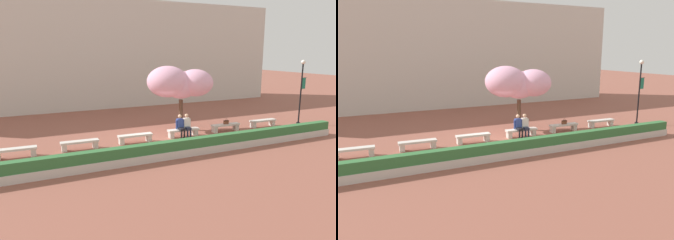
% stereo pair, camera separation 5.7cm
% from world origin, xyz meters
% --- Properties ---
extents(ground_plane, '(100.00, 100.00, 0.00)m').
position_xyz_m(ground_plane, '(0.00, 0.00, 0.00)').
color(ground_plane, '#8E5142').
extents(building_facade, '(32.44, 4.00, 8.86)m').
position_xyz_m(building_facade, '(0.00, 12.56, 4.43)').
color(building_facade, beige).
rests_on(building_facade, ground).
extents(stone_bench_west_end, '(1.85, 0.49, 0.45)m').
position_xyz_m(stone_bench_west_end, '(-7.19, 0.00, 0.30)').
color(stone_bench_west_end, beige).
rests_on(stone_bench_west_end, ground).
extents(stone_bench_near_west, '(1.85, 0.49, 0.45)m').
position_xyz_m(stone_bench_near_west, '(-4.31, -0.00, 0.30)').
color(stone_bench_near_west, beige).
rests_on(stone_bench_near_west, ground).
extents(stone_bench_center, '(1.85, 0.49, 0.45)m').
position_xyz_m(stone_bench_center, '(-1.44, 0.00, 0.30)').
color(stone_bench_center, beige).
rests_on(stone_bench_center, ground).
extents(stone_bench_near_east, '(1.85, 0.49, 0.45)m').
position_xyz_m(stone_bench_near_east, '(1.44, 0.00, 0.30)').
color(stone_bench_near_east, beige).
rests_on(stone_bench_near_east, ground).
extents(stone_bench_east_end, '(1.85, 0.49, 0.45)m').
position_xyz_m(stone_bench_east_end, '(4.31, 0.00, 0.30)').
color(stone_bench_east_end, beige).
rests_on(stone_bench_east_end, ground).
extents(stone_bench_far_east, '(1.85, 0.49, 0.45)m').
position_xyz_m(stone_bench_far_east, '(7.19, 0.00, 0.30)').
color(stone_bench_far_east, beige).
rests_on(stone_bench_far_east, ground).
extents(person_seated_left, '(0.51, 0.68, 1.29)m').
position_xyz_m(person_seated_left, '(1.23, -0.05, 0.70)').
color(person_seated_left, black).
rests_on(person_seated_left, ground).
extents(person_seated_right, '(0.51, 0.71, 1.29)m').
position_xyz_m(person_seated_right, '(1.64, -0.05, 0.70)').
color(person_seated_right, black).
rests_on(person_seated_right, ground).
extents(handbag, '(0.30, 0.15, 0.34)m').
position_xyz_m(handbag, '(4.33, -0.02, 0.58)').
color(handbag, brown).
rests_on(handbag, stone_bench_east_end).
extents(cherry_tree_main, '(3.94, 2.81, 3.89)m').
position_xyz_m(cherry_tree_main, '(1.99, 1.57, 2.87)').
color(cherry_tree_main, '#513828').
rests_on(cherry_tree_main, ground).
extents(lamp_post_with_banner, '(0.54, 0.28, 4.19)m').
position_xyz_m(lamp_post_with_banner, '(9.86, -0.43, 2.51)').
color(lamp_post_with_banner, black).
rests_on(lamp_post_with_banner, ground).
extents(planter_hedge_foreground, '(18.24, 0.50, 0.80)m').
position_xyz_m(planter_hedge_foreground, '(0.00, -3.09, 0.39)').
color(planter_hedge_foreground, beige).
rests_on(planter_hedge_foreground, ground).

